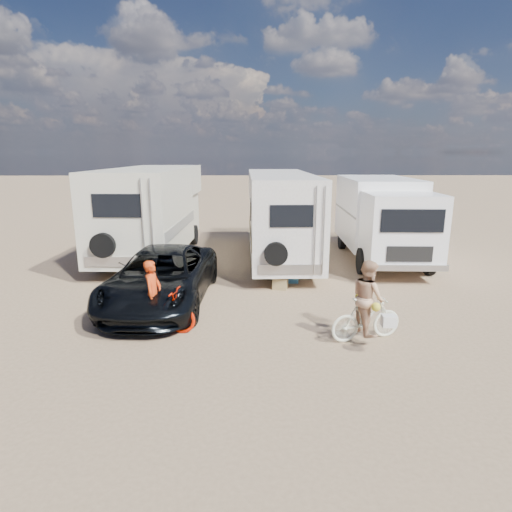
{
  "coord_description": "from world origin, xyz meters",
  "views": [
    {
      "loc": [
        -1.35,
        -9.92,
        4.17
      ],
      "look_at": [
        -1.18,
        1.76,
        1.3
      ],
      "focal_mm": 29.64,
      "sensor_mm": 36.0,
      "label": 1
    }
  ],
  "objects_px": {
    "rider_man": "(153,300)",
    "bike_parked": "(391,253)",
    "rider_woman": "(367,305)",
    "bike_woman": "(366,319)",
    "rv_left": "(152,213)",
    "rv_main": "(280,217)",
    "dark_suv": "(162,277)",
    "box_truck": "(383,221)",
    "crate": "(280,283)",
    "cooler": "(289,275)",
    "bike_man": "(154,310)"
  },
  "relations": [
    {
      "from": "box_truck",
      "to": "rider_woman",
      "type": "bearing_deg",
      "value": -106.73
    },
    {
      "from": "rv_main",
      "to": "rider_man",
      "type": "height_order",
      "value": "rv_main"
    },
    {
      "from": "box_truck",
      "to": "rider_man",
      "type": "bearing_deg",
      "value": -135.35
    },
    {
      "from": "rv_left",
      "to": "rider_man",
      "type": "distance_m",
      "value": 7.83
    },
    {
      "from": "rv_left",
      "to": "rider_woman",
      "type": "distance_m",
      "value": 10.52
    },
    {
      "from": "rider_woman",
      "to": "rider_man",
      "type": "bearing_deg",
      "value": 68.26
    },
    {
      "from": "rider_man",
      "to": "bike_parked",
      "type": "xyz_separation_m",
      "value": [
        7.73,
        6.32,
        -0.38
      ]
    },
    {
      "from": "dark_suv",
      "to": "crate",
      "type": "bearing_deg",
      "value": 23.19
    },
    {
      "from": "rv_main",
      "to": "dark_suv",
      "type": "distance_m",
      "value": 6.34
    },
    {
      "from": "box_truck",
      "to": "rider_man",
      "type": "relative_size",
      "value": 4.31
    },
    {
      "from": "box_truck",
      "to": "crate",
      "type": "bearing_deg",
      "value": -137.48
    },
    {
      "from": "crate",
      "to": "rv_main",
      "type": "bearing_deg",
      "value": 86.58
    },
    {
      "from": "rv_main",
      "to": "rider_man",
      "type": "xyz_separation_m",
      "value": [
        -3.47,
        -7.04,
        -0.91
      ]
    },
    {
      "from": "dark_suv",
      "to": "bike_parked",
      "type": "xyz_separation_m",
      "value": [
        7.93,
        4.37,
        -0.37
      ]
    },
    {
      "from": "rv_left",
      "to": "crate",
      "type": "height_order",
      "value": "rv_left"
    },
    {
      "from": "box_truck",
      "to": "crate",
      "type": "xyz_separation_m",
      "value": [
        -4.23,
        -3.56,
        -1.41
      ]
    },
    {
      "from": "rider_man",
      "to": "rider_woman",
      "type": "relative_size",
      "value": 0.92
    },
    {
      "from": "crate",
      "to": "bike_man",
      "type": "bearing_deg",
      "value": -135.21
    },
    {
      "from": "rv_main",
      "to": "rider_woman",
      "type": "bearing_deg",
      "value": -79.93
    },
    {
      "from": "rv_main",
      "to": "crate",
      "type": "relative_size",
      "value": 18.71
    },
    {
      "from": "rv_main",
      "to": "rider_woman",
      "type": "distance_m",
      "value": 7.78
    },
    {
      "from": "rv_left",
      "to": "rv_main",
      "type": "bearing_deg",
      "value": -3.85
    },
    {
      "from": "rider_woman",
      "to": "crate",
      "type": "relative_size",
      "value": 3.83
    },
    {
      "from": "crate",
      "to": "rider_man",
      "type": "bearing_deg",
      "value": -135.21
    },
    {
      "from": "bike_parked",
      "to": "rv_main",
      "type": "bearing_deg",
      "value": 112.53
    },
    {
      "from": "box_truck",
      "to": "bike_parked",
      "type": "bearing_deg",
      "value": -57.14
    },
    {
      "from": "rv_main",
      "to": "bike_woman",
      "type": "height_order",
      "value": "rv_main"
    },
    {
      "from": "rider_woman",
      "to": "bike_woman",
      "type": "bearing_deg",
      "value": -0.0
    },
    {
      "from": "box_truck",
      "to": "bike_man",
      "type": "distance_m",
      "value": 10.14
    },
    {
      "from": "bike_woman",
      "to": "bike_parked",
      "type": "distance_m",
      "value": 7.44
    },
    {
      "from": "crate",
      "to": "rider_woman",
      "type": "bearing_deg",
      "value": -66.07
    },
    {
      "from": "rider_woman",
      "to": "cooler",
      "type": "height_order",
      "value": "rider_woman"
    },
    {
      "from": "bike_woman",
      "to": "crate",
      "type": "height_order",
      "value": "bike_woman"
    },
    {
      "from": "dark_suv",
      "to": "rider_woman",
      "type": "distance_m",
      "value": 5.7
    },
    {
      "from": "bike_woman",
      "to": "rider_woman",
      "type": "bearing_deg",
      "value": -0.0
    },
    {
      "from": "rider_man",
      "to": "bike_parked",
      "type": "height_order",
      "value": "rider_man"
    },
    {
      "from": "rv_main",
      "to": "bike_man",
      "type": "xyz_separation_m",
      "value": [
        -3.47,
        -7.04,
        -1.16
      ]
    },
    {
      "from": "bike_parked",
      "to": "cooler",
      "type": "relative_size",
      "value": 2.52
    },
    {
      "from": "rider_woman",
      "to": "rv_left",
      "type": "bearing_deg",
      "value": 23.77
    },
    {
      "from": "rider_woman",
      "to": "bike_parked",
      "type": "xyz_separation_m",
      "value": [
        2.82,
        6.89,
        -0.45
      ]
    },
    {
      "from": "dark_suv",
      "to": "bike_man",
      "type": "relative_size",
      "value": 2.73
    },
    {
      "from": "rv_left",
      "to": "rider_man",
      "type": "relative_size",
      "value": 5.06
    },
    {
      "from": "rv_left",
      "to": "rider_man",
      "type": "height_order",
      "value": "rv_left"
    },
    {
      "from": "rv_left",
      "to": "bike_parked",
      "type": "bearing_deg",
      "value": -5.46
    },
    {
      "from": "dark_suv",
      "to": "bike_woman",
      "type": "distance_m",
      "value": 5.7
    },
    {
      "from": "bike_woman",
      "to": "cooler",
      "type": "bearing_deg",
      "value": 1.48
    },
    {
      "from": "bike_woman",
      "to": "rv_main",
      "type": "bearing_deg",
      "value": -4.41
    },
    {
      "from": "rider_man",
      "to": "rider_woman",
      "type": "xyz_separation_m",
      "value": [
        4.92,
        -0.56,
        0.06
      ]
    },
    {
      "from": "rv_left",
      "to": "box_truck",
      "type": "relative_size",
      "value": 1.17
    },
    {
      "from": "rv_left",
      "to": "dark_suv",
      "type": "bearing_deg",
      "value": -73.2
    }
  ]
}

